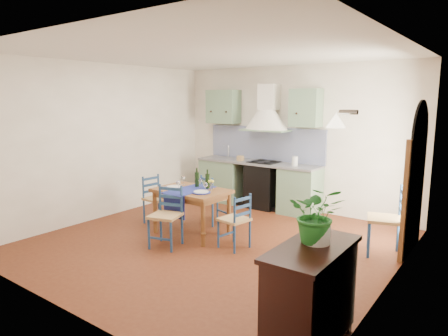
{
  "coord_description": "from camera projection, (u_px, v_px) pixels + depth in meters",
  "views": [
    {
      "loc": [
        3.54,
        -4.61,
        2.15
      ],
      "look_at": [
        -0.05,
        0.3,
        1.1
      ],
      "focal_mm": 32.0,
      "sensor_mm": 36.0,
      "label": 1
    }
  ],
  "objects": [
    {
      "name": "floor",
      "position": [
        215.0,
        242.0,
        6.09
      ],
      "size": [
        5.0,
        5.0,
        0.0
      ],
      "primitive_type": "plane",
      "color": "#4C1F10",
      "rests_on": "ground"
    },
    {
      "name": "back_wall",
      "position": [
        266.0,
        155.0,
        8.01
      ],
      "size": [
        5.0,
        0.96,
        2.8
      ],
      "color": "white",
      "rests_on": "ground"
    },
    {
      "name": "right_wall",
      "position": [
        399.0,
        170.0,
        4.64
      ],
      "size": [
        0.26,
        5.0,
        2.8
      ],
      "color": "white",
      "rests_on": "ground"
    },
    {
      "name": "left_wall",
      "position": [
        107.0,
        141.0,
        7.31
      ],
      "size": [
        0.04,
        5.0,
        2.8
      ],
      "primitive_type": "cube",
      "color": "white",
      "rests_on": "ground"
    },
    {
      "name": "ceiling",
      "position": [
        214.0,
        52.0,
        5.62
      ],
      "size": [
        5.0,
        5.0,
        0.01
      ],
      "primitive_type": "cube",
      "color": "silver",
      "rests_on": "back_wall"
    },
    {
      "name": "dining_table",
      "position": [
        191.0,
        195.0,
        6.36
      ],
      "size": [
        1.17,
        0.89,
        1.05
      ],
      "color": "brown",
      "rests_on": "ground"
    },
    {
      "name": "chair_near",
      "position": [
        166.0,
        216.0,
        5.87
      ],
      "size": [
        0.52,
        0.52,
        0.9
      ],
      "color": "navy",
      "rests_on": "ground"
    },
    {
      "name": "chair_far",
      "position": [
        214.0,
        199.0,
        6.97
      ],
      "size": [
        0.5,
        0.5,
        0.85
      ],
      "color": "navy",
      "rests_on": "ground"
    },
    {
      "name": "chair_left",
      "position": [
        156.0,
        199.0,
        6.99
      ],
      "size": [
        0.43,
        0.43,
        0.84
      ],
      "color": "navy",
      "rests_on": "ground"
    },
    {
      "name": "chair_right",
      "position": [
        236.0,
        220.0,
        5.78
      ],
      "size": [
        0.43,
        0.43,
        0.82
      ],
      "color": "navy",
      "rests_on": "ground"
    },
    {
      "name": "chair_spare",
      "position": [
        388.0,
        220.0,
        5.51
      ],
      "size": [
        0.57,
        0.57,
        0.98
      ],
      "color": "navy",
      "rests_on": "ground"
    },
    {
      "name": "sideboard",
      "position": [
        310.0,
        294.0,
        3.42
      ],
      "size": [
        0.5,
        1.05,
        0.94
      ],
      "color": "black",
      "rests_on": "ground"
    },
    {
      "name": "potted_plant",
      "position": [
        317.0,
        214.0,
        3.38
      ],
      "size": [
        0.57,
        0.53,
        0.51
      ],
      "primitive_type": "imported",
      "rotation": [
        0.0,
        0.0,
        0.38
      ],
      "color": "#207326",
      "rests_on": "sideboard"
    }
  ]
}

